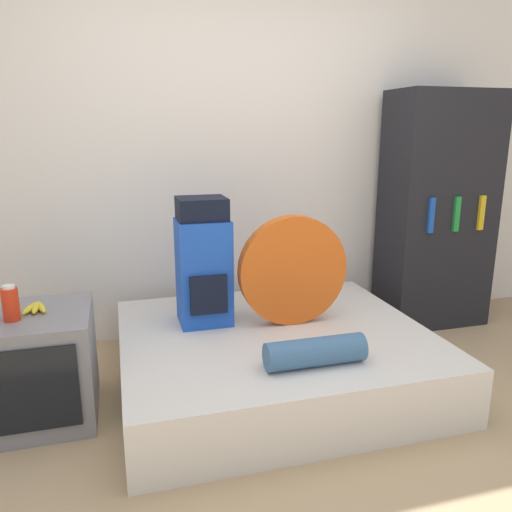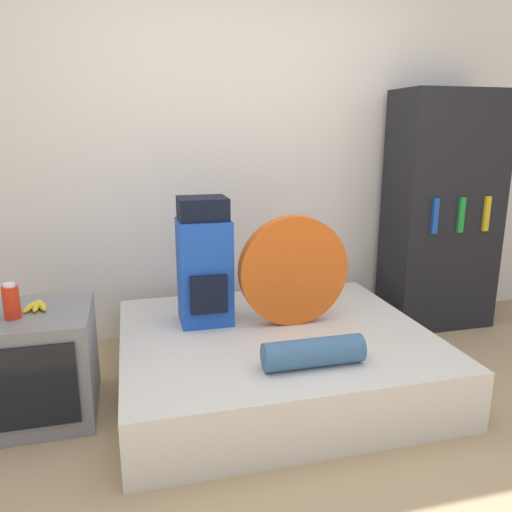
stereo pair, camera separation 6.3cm
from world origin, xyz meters
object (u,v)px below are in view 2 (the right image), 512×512
object	(u,v)px
tent_bag	(293,271)
television	(38,364)
backpack	(204,263)
canister	(11,302)
bookshelf	(442,212)
sleeping_roll	(313,353)

from	to	relation	value
tent_bag	television	bearing A→B (deg)	-175.37
backpack	television	xyz separation A→B (m)	(-0.91, -0.27, -0.40)
backpack	canister	size ratio (longest dim) A/B	4.29
backpack	television	bearing A→B (deg)	-163.40
canister	bookshelf	world-z (taller)	bookshelf
television	canister	distance (m)	0.38
bookshelf	canister	bearing A→B (deg)	-165.95
backpack	tent_bag	xyz separation A→B (m)	(0.50, -0.16, -0.04)
backpack	tent_bag	world-z (taller)	backpack
television	backpack	bearing A→B (deg)	16.60
canister	sleeping_roll	bearing A→B (deg)	-15.21
canister	bookshelf	bearing A→B (deg)	14.05
backpack	bookshelf	xyz separation A→B (m)	(1.81, 0.36, 0.17)
sleeping_roll	backpack	bearing A→B (deg)	120.13
backpack	bookshelf	distance (m)	1.86
sleeping_roll	television	xyz separation A→B (m)	(-1.33, 0.45, -0.11)
tent_bag	canister	size ratio (longest dim) A/B	3.71
sleeping_roll	canister	size ratio (longest dim) A/B	2.87
television	tent_bag	bearing A→B (deg)	4.63
tent_bag	canister	bearing A→B (deg)	-173.02
backpack	sleeping_roll	bearing A→B (deg)	-59.87
bookshelf	sleeping_roll	bearing A→B (deg)	-142.32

